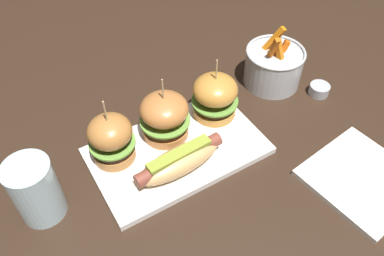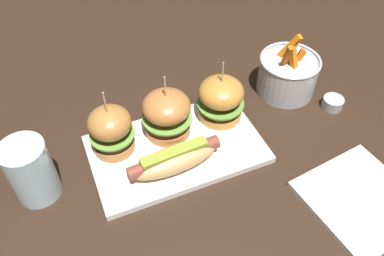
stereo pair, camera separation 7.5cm
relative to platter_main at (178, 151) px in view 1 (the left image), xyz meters
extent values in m
plane|color=black|center=(0.00, 0.00, -0.01)|extent=(3.00, 3.00, 0.00)
cube|color=white|center=(0.00, 0.00, 0.00)|extent=(0.33, 0.20, 0.01)
ellipsoid|color=tan|center=(-0.02, -0.04, 0.03)|extent=(0.17, 0.07, 0.04)
cylinder|color=brown|center=(-0.02, -0.04, 0.03)|extent=(0.18, 0.04, 0.03)
cube|color=olive|center=(-0.02, -0.04, 0.05)|extent=(0.13, 0.03, 0.01)
cylinder|color=#B27237|center=(-0.11, 0.05, 0.02)|extent=(0.08, 0.08, 0.02)
cylinder|color=#422A1F|center=(-0.11, 0.05, 0.04)|extent=(0.07, 0.07, 0.02)
cylinder|color=#6B9E3D|center=(-0.11, 0.05, 0.05)|extent=(0.09, 0.09, 0.00)
ellipsoid|color=#B27237|center=(-0.11, 0.05, 0.08)|extent=(0.08, 0.08, 0.06)
cylinder|color=tan|center=(-0.11, 0.05, 0.12)|extent=(0.00, 0.00, 0.06)
cylinder|color=#B66F38|center=(0.00, 0.05, 0.02)|extent=(0.09, 0.09, 0.02)
cylinder|color=#4C301B|center=(0.00, 0.05, 0.03)|extent=(0.08, 0.08, 0.02)
cylinder|color=#6B9E3D|center=(0.00, 0.05, 0.05)|extent=(0.10, 0.10, 0.00)
ellipsoid|color=#B66F38|center=(0.00, 0.05, 0.07)|extent=(0.09, 0.09, 0.05)
cylinder|color=tan|center=(0.00, 0.05, 0.12)|extent=(0.00, 0.00, 0.06)
cylinder|color=#C08034|center=(0.12, 0.05, 0.02)|extent=(0.09, 0.09, 0.02)
cylinder|color=#412813|center=(0.12, 0.05, 0.03)|extent=(0.08, 0.08, 0.02)
cylinder|color=#609338|center=(0.12, 0.05, 0.04)|extent=(0.10, 0.10, 0.00)
ellipsoid|color=#C08034|center=(0.12, 0.05, 0.07)|extent=(0.09, 0.09, 0.06)
cylinder|color=tan|center=(0.12, 0.05, 0.11)|extent=(0.00, 0.00, 0.06)
cylinder|color=#B7BABF|center=(0.29, 0.08, 0.03)|extent=(0.13, 0.13, 0.08)
torus|color=#B7BABF|center=(0.29, 0.08, 0.08)|extent=(0.13, 0.13, 0.01)
cube|color=#D75E12|center=(0.31, 0.07, 0.07)|extent=(0.04, 0.02, 0.06)
cube|color=orange|center=(0.29, 0.06, 0.08)|extent=(0.02, 0.04, 0.08)
cube|color=#D35F12|center=(0.27, 0.07, 0.09)|extent=(0.02, 0.05, 0.09)
cube|color=orange|center=(0.29, 0.08, 0.07)|extent=(0.01, 0.03, 0.06)
cube|color=orange|center=(0.29, 0.10, 0.09)|extent=(0.05, 0.04, 0.09)
cube|color=orange|center=(0.30, 0.07, 0.08)|extent=(0.03, 0.02, 0.07)
cube|color=orange|center=(0.31, 0.10, 0.07)|extent=(0.03, 0.01, 0.06)
cylinder|color=#A8AAB2|center=(0.36, -0.01, 0.01)|extent=(0.04, 0.04, 0.02)
cylinder|color=beige|center=(0.36, -0.01, 0.01)|extent=(0.04, 0.04, 0.00)
cube|color=white|center=(0.26, -0.23, 0.00)|extent=(0.20, 0.20, 0.01)
cylinder|color=silver|center=(-0.26, 0.01, 0.05)|extent=(0.08, 0.08, 0.12)
camera|label=1|loc=(-0.23, -0.44, 0.59)|focal=36.93mm
camera|label=2|loc=(-0.17, -0.47, 0.59)|focal=36.93mm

